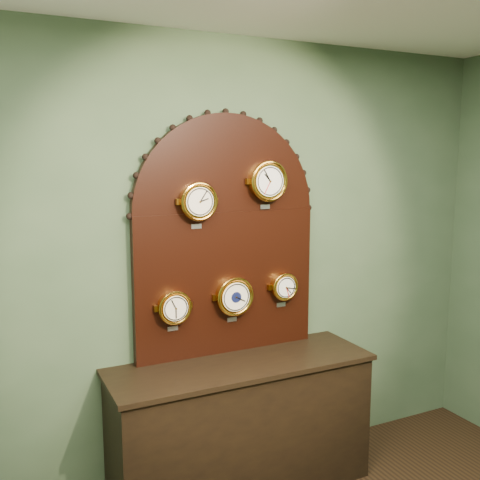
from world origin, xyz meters
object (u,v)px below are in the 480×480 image
tide_clock (284,286)px  arabic_clock (268,181)px  display_board (226,228)px  barometer (234,296)px  roman_clock (198,201)px  shop_counter (241,428)px  hygrometer (174,307)px

tide_clock → arabic_clock: bearing=-179.2°
arabic_clock → tide_clock: (0.13, 0.00, -0.69)m
display_board → barometer: display_board is taller
roman_clock → barometer: size_ratio=0.95×
shop_counter → arabic_clock: bearing=30.8°
hygrometer → display_board: bearing=10.1°
display_board → hygrometer: size_ratio=5.92×
roman_clock → display_board: bearing=17.6°
shop_counter → tide_clock: size_ratio=6.76×
tide_clock → shop_counter: bearing=-158.0°
arabic_clock → display_board: bearing=165.3°
shop_counter → hygrometer: 0.88m
shop_counter → roman_clock: (-0.21, 0.15, 1.41)m
shop_counter → hygrometer: hygrometer is taller
hygrometer → tide_clock: bearing=0.0°
roman_clock → tide_clock: (0.59, 0.00, -0.58)m
roman_clock → barometer: roman_clock is taller
shop_counter → display_board: bearing=90.0°
hygrometer → shop_counter: bearing=-22.5°
display_board → barometer: bearing=-71.0°
roman_clock → barometer: bearing=-0.1°
display_board → barometer: size_ratio=5.13×
arabic_clock → shop_counter: bearing=-149.2°
barometer → tide_clock: size_ratio=1.26×
roman_clock → barometer: (0.23, -0.00, -0.60)m
display_board → roman_clock: display_board is taller
roman_clock → hygrometer: bearing=179.8°
barometer → roman_clock: bearing=179.9°
shop_counter → display_board: (0.00, 0.22, 1.23)m
arabic_clock → hygrometer: size_ratio=1.18×
roman_clock → hygrometer: (-0.16, 0.00, -0.63)m
hygrometer → barometer: barometer is taller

